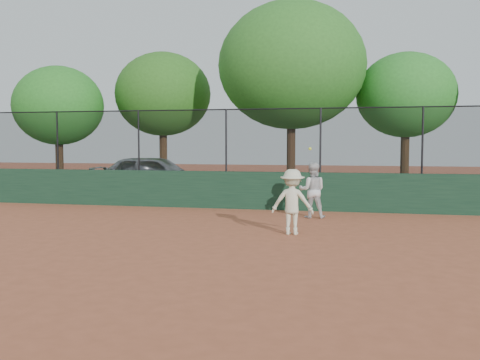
% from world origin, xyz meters
% --- Properties ---
extents(ground, '(80.00, 80.00, 0.00)m').
position_xyz_m(ground, '(0.00, 0.00, 0.00)').
color(ground, '#AA5537').
rests_on(ground, ground).
extents(back_wall, '(26.00, 0.20, 1.20)m').
position_xyz_m(back_wall, '(0.00, 6.00, 0.60)').
color(back_wall, '#1B3D27').
rests_on(back_wall, ground).
extents(grass_strip, '(36.00, 12.00, 0.01)m').
position_xyz_m(grass_strip, '(0.00, 12.00, 0.00)').
color(grass_strip, '#2F4D18').
rests_on(grass_strip, ground).
extents(parked_car, '(5.07, 2.45, 1.67)m').
position_xyz_m(parked_car, '(-3.94, 8.55, 0.83)').
color(parked_car, '#A0A6A9').
rests_on(parked_car, ground).
extents(player_second, '(0.80, 0.65, 1.56)m').
position_xyz_m(player_second, '(2.39, 4.43, 0.78)').
color(player_second, silver).
rests_on(player_second, ground).
extents(player_main, '(1.00, 0.60, 2.02)m').
position_xyz_m(player_main, '(2.18, 1.58, 0.76)').
color(player_main, beige).
rests_on(player_main, ground).
extents(fence_assembly, '(26.00, 0.06, 2.00)m').
position_xyz_m(fence_assembly, '(-0.03, 6.00, 2.24)').
color(fence_assembly, black).
rests_on(fence_assembly, back_wall).
extents(tree_0, '(4.13, 3.75, 5.58)m').
position_xyz_m(tree_0, '(-9.66, 11.32, 3.79)').
color(tree_0, '#402917').
rests_on(tree_0, ground).
extents(tree_1, '(4.52, 4.11, 6.35)m').
position_xyz_m(tree_1, '(-5.36, 13.21, 4.38)').
color(tree_1, '#472C18').
rests_on(tree_1, ground).
extents(tree_2, '(6.01, 5.46, 7.85)m').
position_xyz_m(tree_2, '(0.94, 11.26, 5.25)').
color(tree_2, '#442918').
rests_on(tree_2, ground).
extents(tree_3, '(4.03, 3.67, 5.82)m').
position_xyz_m(tree_3, '(5.52, 12.37, 4.06)').
color(tree_3, '#3F2815').
rests_on(tree_3, ground).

